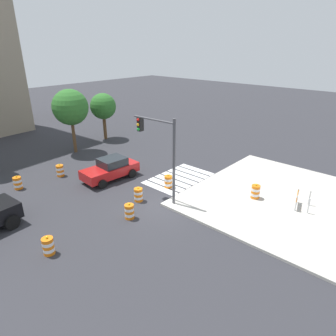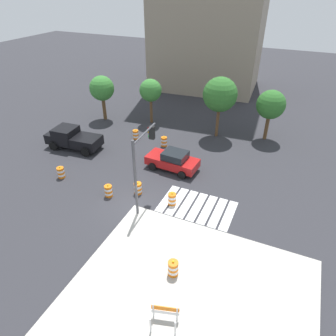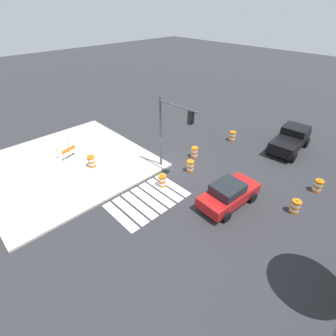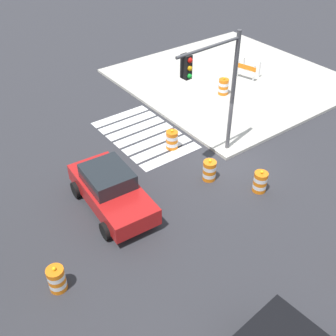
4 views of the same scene
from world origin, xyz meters
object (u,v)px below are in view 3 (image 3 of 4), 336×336
at_px(traffic_barrel_near_corner, 232,136).
at_px(traffic_barrel_crosswalk_end, 318,186).
at_px(traffic_barrel_median_far, 194,152).
at_px(pickup_truck, 291,139).
at_px(traffic_barrel_lane_center, 190,166).
at_px(traffic_light_pole, 172,125).
at_px(traffic_barrel_far_curb, 295,206).
at_px(traffic_barrel_median_near, 162,181).
at_px(traffic_barrel_on_sidewalk, 91,161).
at_px(sports_car, 229,194).
at_px(construction_barricade, 68,151).

bearing_deg(traffic_barrel_near_corner, traffic_barrel_crosswalk_end, 75.82).
bearing_deg(traffic_barrel_median_far, pickup_truck, 145.76).
bearing_deg(traffic_barrel_near_corner, traffic_barrel_lane_center, 5.59).
bearing_deg(traffic_light_pole, traffic_barrel_near_corner, 177.66).
distance_m(traffic_barrel_far_curb, traffic_light_pole, 9.44).
height_order(traffic_barrel_median_near, traffic_barrel_median_far, same).
relative_size(traffic_barrel_near_corner, traffic_barrel_crosswalk_end, 1.00).
height_order(pickup_truck, traffic_barrel_median_near, pickup_truck).
relative_size(traffic_barrel_crosswalk_end, traffic_barrel_on_sidewalk, 1.00).
distance_m(sports_car, traffic_barrel_far_curb, 4.11).
bearing_deg(pickup_truck, traffic_barrel_median_far, -34.24).
height_order(traffic_barrel_lane_center, construction_barricade, construction_barricade).
bearing_deg(traffic_barrel_lane_center, traffic_barrel_far_curb, 100.05).
bearing_deg(traffic_barrel_lane_center, traffic_barrel_median_far, -147.31).
relative_size(pickup_truck, traffic_barrel_median_near, 5.19).
xyz_separation_m(traffic_barrel_on_sidewalk, construction_barricade, (0.70, -2.59, 0.12)).
bearing_deg(traffic_barrel_near_corner, traffic_barrel_median_far, -6.04).
distance_m(sports_car, traffic_barrel_median_near, 4.66).
bearing_deg(construction_barricade, traffic_barrel_crosswalk_end, 123.21).
height_order(pickup_truck, traffic_barrel_crosswalk_end, pickup_truck).
bearing_deg(traffic_barrel_median_far, construction_barricade, -42.48).
relative_size(pickup_truck, construction_barricade, 3.78).
xyz_separation_m(traffic_barrel_on_sidewalk, traffic_light_pole, (-4.19, 4.69, 3.31)).
xyz_separation_m(pickup_truck, traffic_barrel_median_near, (11.80, -3.88, -0.52)).
bearing_deg(construction_barricade, traffic_barrel_near_corner, 148.82).
bearing_deg(traffic_barrel_far_curb, traffic_barrel_median_near, -61.62).
bearing_deg(traffic_barrel_lane_center, traffic_barrel_median_near, -2.78).
xyz_separation_m(sports_car, traffic_barrel_near_corner, (-7.63, -4.80, -0.36)).
bearing_deg(sports_car, construction_barricade, -68.34).
bearing_deg(traffic_light_pole, traffic_barrel_crosswalk_end, 122.63).
distance_m(traffic_barrel_median_far, construction_barricade, 10.49).
xyz_separation_m(traffic_barrel_median_far, traffic_light_pole, (2.85, 0.20, 3.46)).
distance_m(traffic_barrel_far_curb, traffic_barrel_lane_center, 7.62).
distance_m(traffic_barrel_crosswalk_end, construction_barricade, 19.06).
bearing_deg(traffic_barrel_lane_center, traffic_light_pole, -42.57).
xyz_separation_m(traffic_barrel_median_far, construction_barricade, (7.74, -7.08, 0.27)).
distance_m(traffic_barrel_on_sidewalk, construction_barricade, 2.68).
height_order(traffic_barrel_far_curb, construction_barricade, construction_barricade).
distance_m(sports_car, traffic_barrel_median_far, 6.02).
height_order(sports_car, traffic_barrel_near_corner, sports_car).
distance_m(sports_car, pickup_truck, 10.03).
distance_m(traffic_barrel_lane_center, construction_barricade, 10.16).
xyz_separation_m(traffic_barrel_near_corner, traffic_barrel_lane_center, (6.61, 0.65, 0.00)).
bearing_deg(sports_car, traffic_barrel_near_corner, -147.83).
bearing_deg(traffic_barrel_lane_center, traffic_barrel_crosswalk_end, 120.30).
bearing_deg(traffic_barrel_crosswalk_end, traffic_barrel_far_curb, -3.70).
height_order(traffic_barrel_crosswalk_end, traffic_barrel_on_sidewalk, traffic_barrel_on_sidewalk).
relative_size(traffic_barrel_crosswalk_end, construction_barricade, 0.73).
bearing_deg(traffic_barrel_crosswalk_end, traffic_barrel_median_far, -73.05).
bearing_deg(traffic_light_pole, traffic_barrel_median_near, 25.21).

